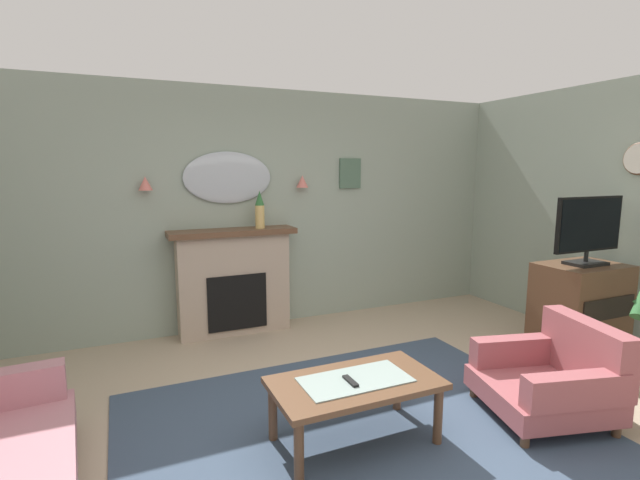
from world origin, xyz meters
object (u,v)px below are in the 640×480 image
Objects in this scene: mantel_vase_centre at (260,210)px; wall_mirror at (228,178)px; tv_remote at (350,381)px; wall_sconce_left at (145,183)px; wall_clock at (639,159)px; tv_cabinet at (580,310)px; wall_sconce_right at (302,181)px; fireplace at (234,282)px; tv_flatscreen at (589,229)px; armchair_near_fireplace at (554,376)px; framed_picture at (350,173)px; coffee_table at (355,388)px.

wall_mirror reaches higher than mantel_vase_centre.
mantel_vase_centre is 2.55m from tv_remote.
wall_sconce_left is 0.88× the size of tv_remote.
wall_clock reaches higher than wall_mirror.
wall_clock reaches higher than tv_cabinet.
wall_sconce_right is at bearing 135.57° from tv_cabinet.
fireplace is at bearing 146.37° from tv_cabinet.
tv_flatscreen reaches higher than fireplace.
tv_cabinet is at bearing -28.37° from wall_sconce_left.
fireplace is at bearing 122.89° from armchair_near_fireplace.
mantel_vase_centre is 2.57× the size of tv_remote.
wall_clock is at bearing -39.57° from wall_sconce_right.
mantel_vase_centre is at bearing -167.69° from wall_sconce_right.
wall_sconce_right is at bearing -174.73° from framed_picture.
coffee_table is 2.87m from tv_flatscreen.
wall_mirror is 6.86× the size of wall_sconce_right.
wall_mirror is at bearing 150.46° from mantel_vase_centre.
tv_flatscreen is at bearing -55.98° from framed_picture.
coffee_table is at bearing -66.45° from wall_sconce_left.
mantel_vase_centre is 2.93× the size of wall_sconce_right.
mantel_vase_centre is 0.41× the size of armchair_near_fireplace.
framed_picture reaches higher than wall_sconce_left.
framed_picture is 0.40× the size of tv_cabinet.
coffee_table is at bearing -104.06° from wall_sconce_right.
tv_cabinet is at bearing -33.63° from fireplace.
framed_picture is 0.36× the size of armchair_near_fireplace.
fireplace is 4.39× the size of wall_clock.
wall_mirror reaches higher than coffee_table.
tv_flatscreen is (3.78, -2.06, -0.41)m from wall_sconce_left.
wall_sconce_right is (0.85, -0.05, -0.05)m from wall_mirror.
tv_remote is at bearing -85.95° from wall_mirror.
framed_picture is at bearing 1.46° from wall_sconce_left.
wall_mirror is 3.82m from tv_cabinet.
tv_remote is at bearing -173.71° from wall_clock.
wall_clock reaches higher than wall_sconce_right.
wall_mirror reaches higher than tv_remote.
tv_cabinet is 0.80m from tv_flatscreen.
framed_picture reaches higher than coffee_table.
mantel_vase_centre is at bearing -171.47° from framed_picture.
coffee_table is at bearing -84.81° from wall_mirror.
wall_sconce_left reaches higher than tv_remote.
wall_clock is at bearing 19.71° from armchair_near_fireplace.
wall_sconce_left is 0.17× the size of tv_flatscreen.
armchair_near_fireplace is (0.22, -2.82, -1.44)m from framed_picture.
wall_sconce_right is at bearing 75.04° from tv_remote.
framed_picture is 0.43× the size of tv_flatscreen.
wall_clock is at bearing -32.77° from mantel_vase_centre.
armchair_near_fireplace is at bearing -61.64° from mantel_vase_centre.
armchair_near_fireplace is at bearing -58.45° from wall_mirror.
framed_picture reaches higher than wall_sconce_right.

